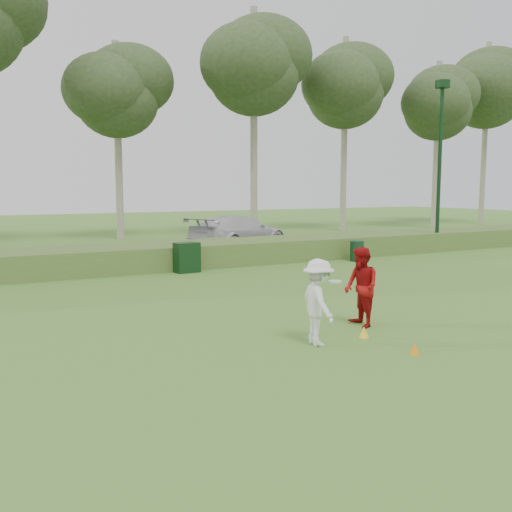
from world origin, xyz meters
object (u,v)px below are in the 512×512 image
player_red (361,287)px  utility_cabinet (187,258)px  player_white (318,302)px  cone_yellow (364,332)px  trash_bin (357,251)px  car_right (238,232)px  lamp_post (441,136)px  cone_orange (415,349)px

player_red → utility_cabinet: bearing=-167.4°
player_white → utility_cabinet: player_white is taller
cone_yellow → trash_bin: 12.53m
car_right → cone_yellow: bearing=138.4°
player_white → cone_yellow: player_white is taller
lamp_post → player_white: 19.11m
cone_yellow → car_right: car_right is taller
trash_bin → player_white: bearing=-132.0°
lamp_post → cone_yellow: lamp_post is taller
lamp_post → trash_bin: bearing=-168.4°
utility_cabinet → lamp_post: bearing=-1.6°
cone_yellow → utility_cabinet: (0.19, 10.33, 0.44)m
cone_yellow → utility_cabinet: utility_cabinet is taller
player_red → cone_yellow: (-0.54, -0.78, -0.78)m
cone_yellow → car_right: bearing=71.9°
trash_bin → car_right: (-2.43, 6.28, 0.47)m
utility_cabinet → car_right: car_right is taller
cone_orange → lamp_post: bearing=42.6°
cone_orange → trash_bin: bearing=55.8°
utility_cabinet → car_right: bearing=43.9°
player_red → car_right: bearing=173.3°
cone_yellow → trash_bin: (7.72, 9.87, 0.32)m
lamp_post → cone_orange: 19.28m
utility_cabinet → player_red: bearing=-92.8°
player_red → cone_yellow: 1.23m
lamp_post → utility_cabinet: lamp_post is taller
lamp_post → trash_bin: lamp_post is taller
player_red → car_right: (4.74, 15.36, 0.00)m
cone_yellow → trash_bin: trash_bin is taller
utility_cabinet → trash_bin: utility_cabinet is taller
cone_orange → utility_cabinet: (0.13, 11.74, 0.44)m
player_white → player_red: bearing=-54.6°
lamp_post → car_right: bearing=148.9°
utility_cabinet → cone_yellow: bearing=-95.9°
lamp_post → trash_bin: 7.97m
cone_orange → utility_cabinet: size_ratio=0.20×
player_red → cone_orange: (-0.49, -2.19, -0.79)m
cone_orange → car_right: (5.23, 17.56, 0.79)m
player_white → player_red: size_ratio=0.96×
lamp_post → player_white: lamp_post is taller
player_white → cone_orange: 2.02m
player_white → cone_orange: size_ratio=7.95×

